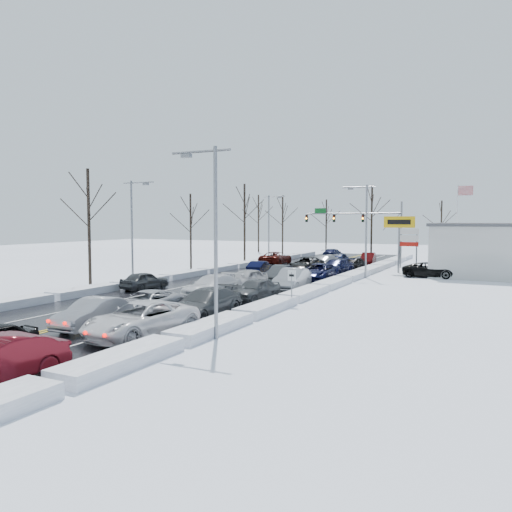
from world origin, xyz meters
The scene contains 44 objects.
ground centered at (0.00, 0.00, 0.00)m, with size 160.00×160.00×0.00m, color white.
road_surface centered at (0.00, 2.00, 0.01)m, with size 14.00×84.00×0.01m, color black.
snow_bank_left centered at (-7.60, 2.00, 0.00)m, with size 1.65×72.00×0.56m, color white.
snow_bank_right centered at (7.60, 2.00, 0.00)m, with size 1.65×72.00×0.56m, color white.
traffic_signal_mast centered at (3.45, 27.99, 5.48)m, with size 13.28×0.39×8.00m.
tires_plus_sign centered at (10.50, 15.99, 4.99)m, with size 3.20×0.34×6.00m.
used_vehicles_sign centered at (10.50, 22.00, 3.32)m, with size 2.20×0.22×4.65m.
speed_limit_sign centered at (8.20, -8.00, 1.63)m, with size 0.55×0.09×2.35m.
flagpole centered at (15.17, 30.00, 5.93)m, with size 1.87×1.20×10.00m.
streetlight_se centered at (8.30, -18.00, 5.31)m, with size 3.20×0.25×9.00m.
streetlight_ne centered at (8.30, 10.00, 5.31)m, with size 3.20×0.25×9.00m.
streetlight_sw centered at (-8.30, -4.00, 5.31)m, with size 3.20×0.25×9.00m.
streetlight_nw centered at (-8.30, 24.00, 5.31)m, with size 3.20×0.25×9.00m.
tree_left_b centered at (-11.50, -6.00, 6.99)m, with size 4.00×4.00×10.00m.
tree_left_c centered at (-10.50, 8.00, 5.94)m, with size 3.40×3.40×8.50m.
tree_left_d centered at (-11.20, 22.00, 7.33)m, with size 4.20×4.20×10.50m.
tree_left_e centered at (-10.80, 34.00, 6.64)m, with size 3.80×3.80×9.50m.
tree_far_a centered at (-18.00, 40.00, 6.99)m, with size 4.00×4.00×10.00m.
tree_far_b centered at (-6.00, 41.00, 6.29)m, with size 3.60×3.60×9.00m.
tree_far_c centered at (2.00, 39.00, 7.68)m, with size 4.40×4.40×11.00m.
tree_far_d centered at (12.00, 40.50, 5.94)m, with size 3.40×3.40×8.50m.
queued_car_1 centered at (1.63, -18.89, 0.00)m, with size 1.64×4.70×1.55m, color #9FA1A7.
queued_car_2 centered at (1.61, -14.58, 0.00)m, with size 2.32×5.03×1.40m, color #ADAFB5.
queued_car_3 centered at (1.69, -7.32, 0.00)m, with size 2.27×5.58×1.62m, color silver.
queued_car_4 centered at (1.79, -2.24, 0.00)m, with size 1.92×4.76×1.62m, color #BABABC.
queued_car_5 centered at (1.82, 4.50, 0.00)m, with size 1.47×4.21×1.39m, color #424648.
queued_car_6 centered at (1.69, 11.65, 0.00)m, with size 2.81×6.09×1.69m, color black.
queued_car_7 centered at (1.74, 17.59, 0.00)m, with size 2.11×5.18×1.50m, color #ACAFB5.
queued_car_8 centered at (1.64, 23.63, 0.00)m, with size 1.64×4.09×1.39m, color black.
queued_car_10 centered at (5.08, -19.29, 0.00)m, with size 2.79×6.04×1.68m, color white.
queued_car_11 centered at (5.27, -13.87, 0.00)m, with size 2.32×5.70×1.65m, color #3D4042.
queued_car_12 centered at (5.23, -7.44, 0.00)m, with size 1.89×4.69×1.60m, color #434648.
queued_car_13 centered at (5.32, -0.93, 0.00)m, with size 1.81×5.19×1.71m, color #A2A5AA.
queued_car_14 centered at (5.27, 5.66, 0.00)m, with size 2.64×5.73×1.59m, color black.
queued_car_15 centered at (5.26, 10.74, 0.00)m, with size 2.29×5.63×1.63m, color black.
queued_car_16 centered at (5.42, 16.87, 0.00)m, with size 1.75×4.35×1.48m, color black.
queued_car_17 centered at (5.08, 24.77, 0.00)m, with size 1.57×4.49×1.48m, color #4A090A.
oncoming_car_0 centered at (-1.92, 7.82, 0.00)m, with size 1.51×4.32×1.42m, color black.
oncoming_car_1 centered at (-5.32, 19.31, 0.00)m, with size 2.70×5.86×1.63m, color #440E09.
oncoming_car_2 centered at (-1.60, 31.12, 0.00)m, with size 2.10×5.16×1.50m, color black.
oncoming_car_3 centered at (-5.38, -6.21, 0.00)m, with size 1.71×4.26×1.45m, color #3A3C3F.
parked_car_0 centered at (14.12, 13.09, 0.00)m, with size 2.44×5.29×1.47m, color black.
parked_car_1 centered at (17.13, 14.79, 0.00)m, with size 2.13×5.24×1.52m, color #46494B.
parked_car_2 centered at (15.17, 21.05, 0.00)m, with size 1.62×4.03×1.37m, color black.
Camera 1 is at (20.60, -37.93, 5.59)m, focal length 35.00 mm.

